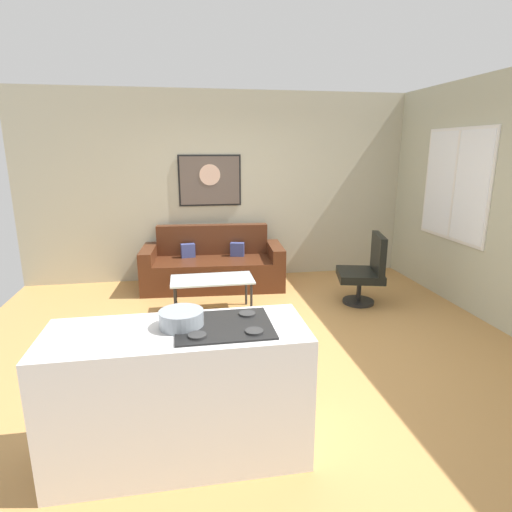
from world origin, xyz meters
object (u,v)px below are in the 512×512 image
object	(u,v)px
armchair	(366,270)
mixing_bowl	(181,319)
couch	(213,267)
wall_painting	(210,180)
coffee_table	(212,282)

from	to	relation	value
armchair	mixing_bowl	world-z (taller)	mixing_bowl
couch	armchair	world-z (taller)	armchair
wall_painting	mixing_bowl	bearing A→B (deg)	-96.64
coffee_table	armchair	world-z (taller)	armchair
armchair	mixing_bowl	size ratio (longest dim) A/B	3.32
mixing_bowl	wall_painting	xyz separation A→B (m)	(0.45, 3.89, 0.57)
coffee_table	armchair	size ratio (longest dim) A/B	1.08
armchair	coffee_table	bearing A→B (deg)	179.70
couch	mixing_bowl	world-z (taller)	mixing_bowl
armchair	mixing_bowl	bearing A→B (deg)	-134.26
couch	coffee_table	world-z (taller)	couch
coffee_table	mixing_bowl	bearing A→B (deg)	-98.29
mixing_bowl	coffee_table	bearing A→B (deg)	81.71
couch	wall_painting	distance (m)	1.30
couch	wall_painting	size ratio (longest dim) A/B	2.21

